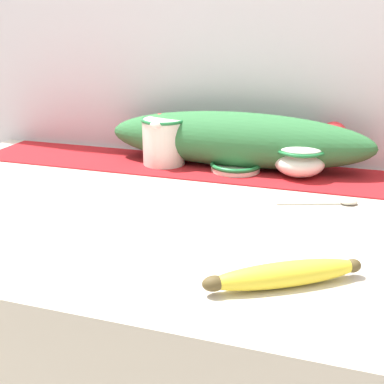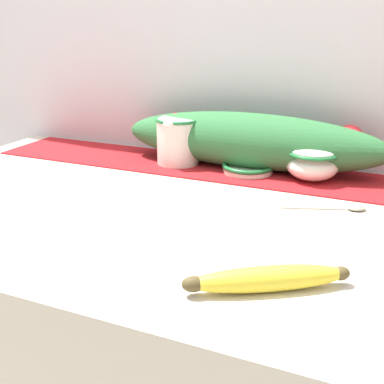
{
  "view_description": "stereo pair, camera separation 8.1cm",
  "coord_description": "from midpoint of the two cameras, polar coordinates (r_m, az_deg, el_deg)",
  "views": [
    {
      "loc": [
        0.24,
        -0.81,
        1.25
      ],
      "look_at": [
        -0.0,
        -0.04,
        0.96
      ],
      "focal_mm": 45.0,
      "sensor_mm": 36.0,
      "label": 1
    },
    {
      "loc": [
        0.32,
        -0.78,
        1.25
      ],
      "look_at": [
        -0.0,
        -0.04,
        0.96
      ],
      "focal_mm": 45.0,
      "sensor_mm": 36.0,
      "label": 2
    }
  ],
  "objects": [
    {
      "name": "spoon",
      "position": [
        0.97,
        15.16,
        -1.23
      ],
      "size": [
        0.15,
        0.07,
        0.01
      ],
      "rotation": [
        0.0,
        0.0,
        0.33
      ],
      "color": "#A89E89",
      "rests_on": "countertop"
    },
    {
      "name": "sugar_bowl",
      "position": [
        1.11,
        10.63,
        3.93
      ],
      "size": [
        0.12,
        0.12,
        0.1
      ],
      "color": "white",
      "rests_on": "countertop"
    },
    {
      "name": "table_runner",
      "position": [
        1.15,
        2.8,
        2.56
      ],
      "size": [
        1.31,
        0.2,
        0.0
      ],
      "primitive_type": "cube",
      "color": "#A8191E",
      "rests_on": "countertop"
    },
    {
      "name": "banana",
      "position": [
        0.66,
        7.42,
        -9.75
      ],
      "size": [
        0.21,
        0.14,
        0.04
      ],
      "rotation": [
        0.0,
        0.0,
        0.55
      ],
      "color": "yellow",
      "rests_on": "countertop"
    },
    {
      "name": "cream_pitcher",
      "position": [
        1.19,
        -5.31,
        6.2
      ],
      "size": [
        0.11,
        0.13,
        0.12
      ],
      "color": "white",
      "rests_on": "countertop"
    },
    {
      "name": "small_dish",
      "position": [
        1.14,
        3.17,
        3.04
      ],
      "size": [
        0.12,
        0.12,
        0.02
      ],
      "color": "white",
      "rests_on": "countertop"
    },
    {
      "name": "poinsettia_garland",
      "position": [
        1.16,
        3.39,
        6.27
      ],
      "size": [
        0.64,
        0.14,
        0.13
      ],
      "color": "#2D6B38",
      "rests_on": "countertop"
    },
    {
      "name": "back_wall",
      "position": [
        1.23,
        4.7,
        17.5
      ],
      "size": [
        2.22,
        0.04,
        2.4
      ],
      "primitive_type": "cube",
      "color": "silver",
      "rests_on": "ground_plane"
    }
  ]
}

